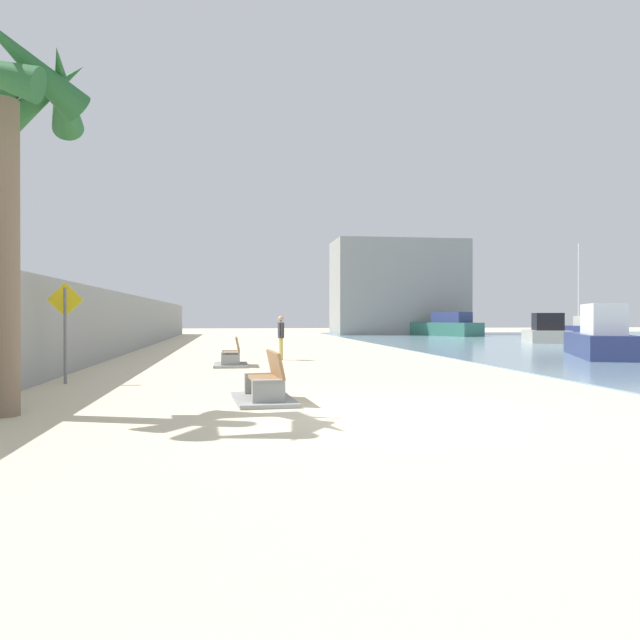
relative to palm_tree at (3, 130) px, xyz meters
name	(u,v)px	position (x,y,z in m)	size (l,w,h in m)	color
ground_plane	(287,353)	(6.25, 17.11, -4.76)	(120.00, 120.00, 0.00)	beige
seawall	(115,324)	(-1.25, 17.11, -3.42)	(0.80, 64.00, 2.68)	gray
palm_tree	(3,130)	(0.00, 0.00, 0.00)	(3.09, 3.06, 6.48)	#7A6651
bench_near	(265,390)	(4.42, 1.12, -4.52)	(1.26, 2.18, 0.98)	gray
bench_far	(232,359)	(3.77, 10.04, -4.52)	(1.12, 2.11, 0.98)	gray
person_walking	(281,334)	(5.63, 12.67, -3.78)	(0.23, 0.53, 1.69)	gold
boat_far_left	(444,327)	(21.65, 39.96, -3.96)	(5.32, 7.65, 1.99)	#337060
boat_mid_bay	(599,338)	(18.33, 12.04, -3.96)	(4.07, 6.80, 2.11)	navy
boat_distant	(546,332)	(23.44, 25.89, -4.06)	(3.84, 5.61, 1.84)	beige
boat_outer	(583,329)	(31.31, 34.82, -4.06)	(3.06, 5.51, 7.44)	navy
pedestrian_sign	(65,321)	(-0.28, 5.00, -3.21)	(0.85, 0.08, 2.49)	slate
harbor_building	(398,288)	(19.08, 45.11, -0.44)	(12.00, 6.00, 8.64)	gray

